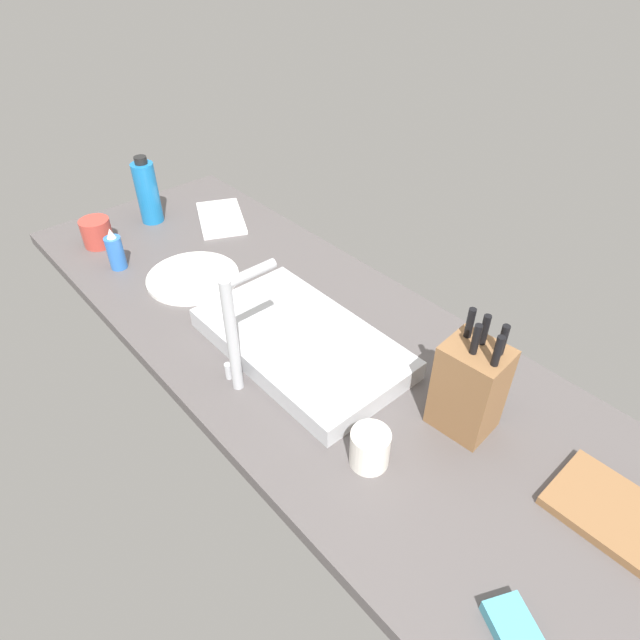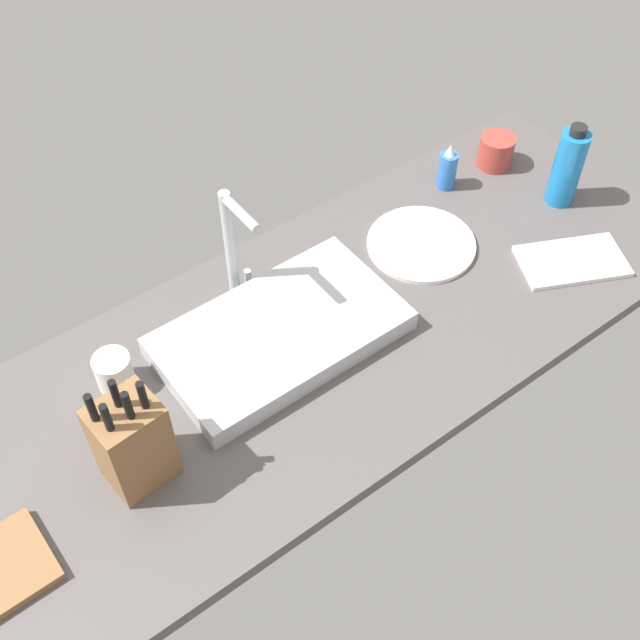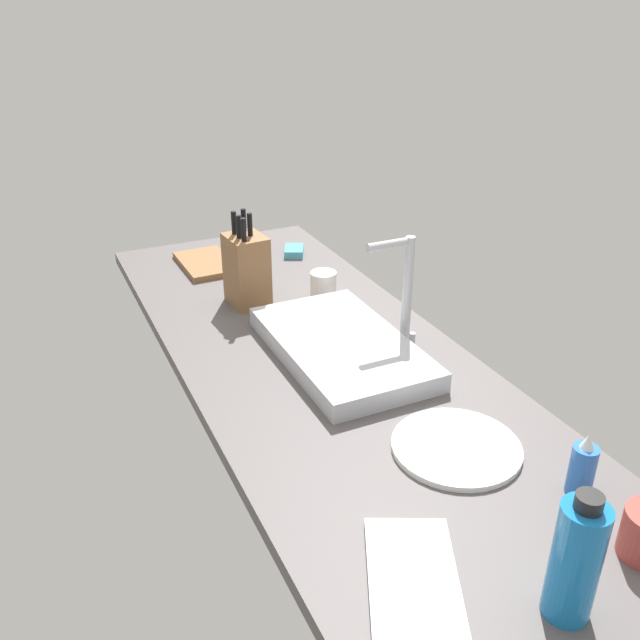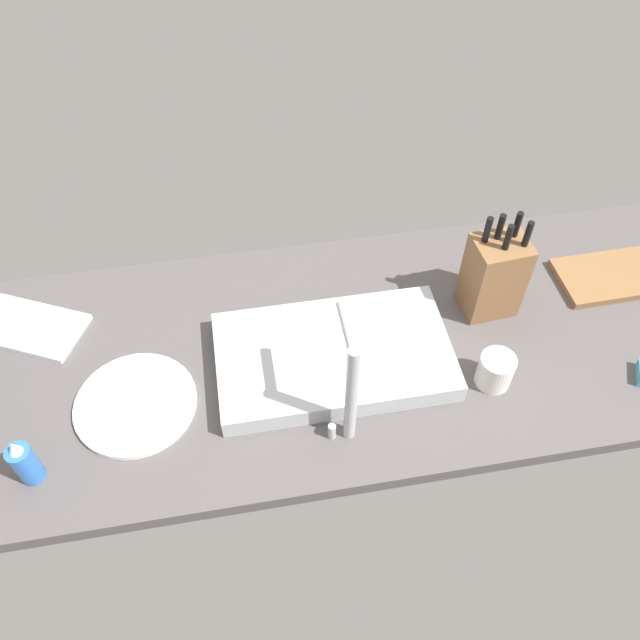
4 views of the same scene
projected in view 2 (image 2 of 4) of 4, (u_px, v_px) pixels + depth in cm
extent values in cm
cube|color=#514C4C|center=(300.00, 354.00, 164.87)|extent=(192.32, 66.89, 3.50)
cube|color=#B7BABF|center=(280.00, 333.00, 163.14)|extent=(50.18, 28.85, 4.79)
cylinder|color=#B7BABF|center=(230.00, 245.00, 163.65)|extent=(2.40, 2.40, 27.90)
cylinder|color=#B7BABF|center=(240.00, 213.00, 150.81)|extent=(2.00, 11.48, 2.00)
cylinder|color=#B7BABF|center=(248.00, 277.00, 174.10)|extent=(1.60, 1.60, 4.00)
cube|color=brown|center=(133.00, 443.00, 137.23)|extent=(12.42, 10.75, 19.92)
cylinder|color=black|center=(107.00, 418.00, 125.08)|extent=(1.51, 1.51, 6.30)
cylinder|color=black|center=(91.00, 408.00, 126.29)|extent=(1.51, 1.51, 6.30)
cylinder|color=black|center=(128.00, 406.00, 126.57)|extent=(1.51, 1.51, 6.30)
cylinder|color=black|center=(115.00, 394.00, 128.11)|extent=(1.51, 1.51, 6.30)
cylinder|color=black|center=(143.00, 395.00, 127.90)|extent=(1.51, 1.51, 6.30)
cylinder|color=blue|center=(447.00, 170.00, 193.73)|extent=(4.61, 4.61, 9.60)
cone|color=silver|center=(450.00, 150.00, 189.01)|extent=(2.53, 2.53, 2.80)
cylinder|color=#1970B7|center=(567.00, 168.00, 186.73)|extent=(6.94, 6.94, 19.29)
cylinder|color=black|center=(578.00, 130.00, 178.56)|extent=(3.81, 3.81, 2.20)
cylinder|color=white|center=(421.00, 244.00, 182.91)|extent=(25.24, 25.24, 1.20)
cube|color=white|center=(572.00, 261.00, 179.28)|extent=(27.38, 22.64, 1.20)
cylinder|color=silver|center=(114.00, 372.00, 154.85)|extent=(7.50, 7.50, 7.81)
cylinder|color=#B23D33|center=(496.00, 151.00, 199.76)|extent=(8.83, 8.83, 8.27)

